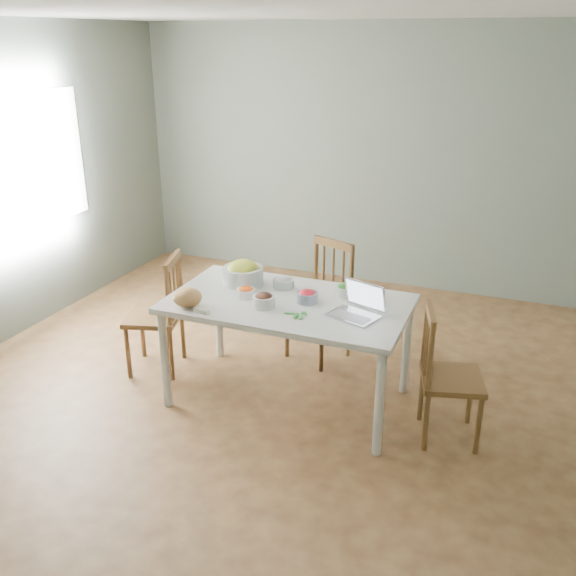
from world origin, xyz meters
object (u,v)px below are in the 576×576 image
at_px(chair_right, 452,376).
at_px(bread_boule, 187,297).
at_px(chair_left, 154,314).
at_px(chair_far, 318,303).
at_px(laptop, 354,302).
at_px(dining_table, 288,351).
at_px(bowl_squash, 243,272).

height_order(chair_right, bread_boule, chair_right).
xyz_separation_m(chair_left, bread_boule, (0.56, -0.38, 0.38)).
relative_size(chair_far, laptop, 3.12).
distance_m(chair_right, bread_boule, 1.87).
bearing_deg(chair_far, laptop, -36.36).
distance_m(dining_table, bowl_squash, 0.69).
height_order(chair_far, bowl_squash, chair_far).
xyz_separation_m(dining_table, laptop, (0.50, -0.09, 0.51)).
bearing_deg(bowl_squash, bread_boule, -107.77).
relative_size(chair_right, bread_boule, 4.66).
xyz_separation_m(chair_far, chair_left, (-1.16, -0.68, -0.01)).
relative_size(bread_boule, laptop, 0.63).
xyz_separation_m(chair_far, laptop, (0.52, -0.81, 0.41)).
bearing_deg(chair_left, laptop, 69.17).
relative_size(dining_table, bread_boule, 8.50).
xyz_separation_m(bread_boule, bowl_squash, (0.17, 0.54, 0.02)).
relative_size(chair_left, chair_right, 1.04).
distance_m(chair_far, chair_left, 1.34).
bearing_deg(chair_far, chair_left, -128.77).
height_order(chair_right, bowl_squash, bowl_squash).
height_order(chair_far, chair_left, chair_far).
bearing_deg(bowl_squash, laptop, -16.81).
bearing_deg(laptop, bread_boule, -149.15).
relative_size(chair_left, bowl_squash, 3.20).
height_order(chair_far, bread_boule, chair_far).
distance_m(chair_left, laptop, 1.73).
bearing_deg(chair_left, chair_far, 104.01).
xyz_separation_m(dining_table, chair_right, (1.18, -0.05, 0.07)).
height_order(dining_table, laptop, laptop).
bearing_deg(bowl_squash, chair_far, 50.63).
bearing_deg(chair_right, dining_table, 72.62).
xyz_separation_m(dining_table, bread_boule, (-0.62, -0.34, 0.46)).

